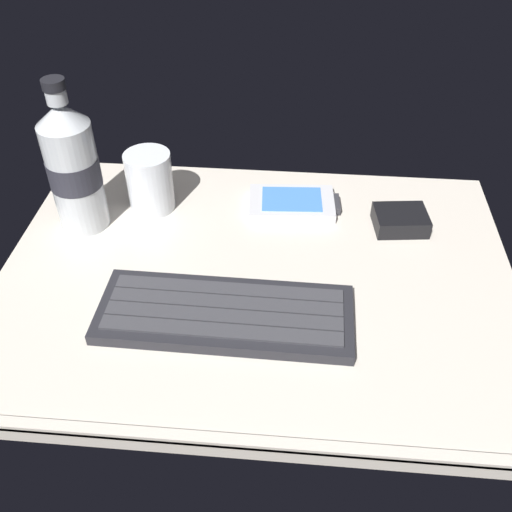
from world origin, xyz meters
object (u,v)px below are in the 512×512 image
(handheld_device, at_px, (293,203))
(charger_block, at_px, (400,220))
(water_bottle, at_px, (73,167))
(keyboard, at_px, (225,314))
(juice_cup, at_px, (150,184))

(handheld_device, height_order, charger_block, charger_block)
(handheld_device, distance_m, charger_block, 0.15)
(charger_block, bearing_deg, handheld_device, 167.24)
(charger_block, bearing_deg, water_bottle, -176.33)
(handheld_device, bearing_deg, water_bottle, -167.84)
(handheld_device, height_order, water_bottle, water_bottle)
(keyboard, distance_m, water_bottle, 0.28)
(handheld_device, xyz_separation_m, water_bottle, (-0.28, -0.06, 0.08))
(handheld_device, xyz_separation_m, charger_block, (0.15, -0.03, 0.00))
(water_bottle, bearing_deg, handheld_device, 12.16)
(keyboard, relative_size, juice_cup, 3.43)
(water_bottle, bearing_deg, charger_block, 3.67)
(keyboard, bearing_deg, charger_block, 41.48)
(keyboard, height_order, water_bottle, water_bottle)
(juice_cup, relative_size, water_bottle, 0.41)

